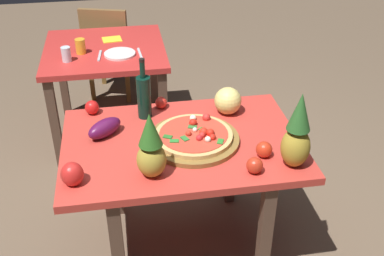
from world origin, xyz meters
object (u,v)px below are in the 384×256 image
object	(u,v)px
tomato_beside_pepper	(161,103)
drinking_glass_juice	(80,46)
display_table	(182,156)
melon	(228,101)
tomato_by_bottle	(92,107)
tomato_near_board	(255,165)
pizza_board	(194,140)
wine_bottle	(144,96)
dinner_plate	(120,54)
bell_pepper	(72,174)
eggplant	(105,128)
pineapple_left	(297,135)
fork_utensil	(100,56)
pizza	(195,135)
dining_chair	(109,47)
knife_utensil	(140,53)
napkin_folded	(112,39)
background_table	(106,62)
drinking_glass_water	(66,54)
pineapple_right	(151,149)
tomato_at_corner	(264,149)

from	to	relation	value
tomato_beside_pepper	drinking_glass_juice	world-z (taller)	drinking_glass_juice
display_table	melon	world-z (taller)	melon
tomato_by_bottle	tomato_near_board	xyz separation A→B (m)	(0.74, -0.66, -0.00)
pizza_board	wine_bottle	size ratio (longest dim) A/B	1.35
tomato_near_board	dinner_plate	world-z (taller)	tomato_near_board
bell_pepper	eggplant	size ratio (longest dim) A/B	0.56
pineapple_left	fork_utensil	world-z (taller)	pineapple_left
pizza	tomato_near_board	distance (m)	0.37
dining_chair	fork_utensil	distance (m)	0.85
pizza	knife_utensil	size ratio (longest dim) A/B	2.18
knife_utensil	napkin_folded	bearing A→B (deg)	118.28
bell_pepper	fork_utensil	distance (m)	1.41
wine_bottle	tomato_beside_pepper	bearing A→B (deg)	39.44
knife_utensil	pineapple_left	bearing A→B (deg)	-70.73
background_table	eggplant	bearing A→B (deg)	-90.04
pineapple_left	display_table	bearing A→B (deg)	149.57
wine_bottle	tomato_near_board	size ratio (longest dim) A/B	4.41
pineapple_left	dinner_plate	distance (m)	1.63
background_table	knife_utensil	world-z (taller)	knife_utensil
dining_chair	drinking_glass_juice	bearing A→B (deg)	92.83
drinking_glass_water	knife_utensil	bearing A→B (deg)	5.55
pizza_board	pineapple_left	bearing A→B (deg)	-32.06
pizza_board	pineapple_right	bearing A→B (deg)	-134.28
tomato_beside_pepper	tomato_at_corner	world-z (taller)	tomato_at_corner
drinking_glass_juice	drinking_glass_water	xyz separation A→B (m)	(-0.09, -0.12, -0.00)
pizza_board	dinner_plate	xyz separation A→B (m)	(-0.33, 1.17, -0.00)
tomato_beside_pepper	tomato_near_board	world-z (taller)	tomato_near_board
eggplant	knife_utensil	xyz separation A→B (m)	(0.25, 1.04, -0.04)
drinking_glass_water	pizza_board	bearing A→B (deg)	-58.38
pizza_board	tomato_beside_pepper	world-z (taller)	tomato_beside_pepper
background_table	tomato_by_bottle	bearing A→B (deg)	-94.17
background_table	napkin_folded	xyz separation A→B (m)	(0.06, 0.15, 0.12)
tomato_at_corner	drinking_glass_water	bearing A→B (deg)	127.58
background_table	tomato_at_corner	world-z (taller)	tomato_at_corner
bell_pepper	knife_utensil	xyz separation A→B (m)	(0.39, 1.41, -0.05)
display_table	pineapple_left	size ratio (longest dim) A/B	3.18
display_table	tomato_by_bottle	world-z (taller)	tomato_by_bottle
pineapple_right	drinking_glass_water	xyz separation A→B (m)	(-0.46, 1.36, -0.09)
background_table	pineapple_right	bearing A→B (deg)	-82.41
pizza_board	drinking_glass_water	xyz separation A→B (m)	(-0.69, 1.12, 0.04)
bell_pepper	fork_utensil	size ratio (longest dim) A/B	0.62
pineapple_right	tomato_at_corner	world-z (taller)	pineapple_right
melon	eggplant	world-z (taller)	melon
tomato_near_board	fork_utensil	world-z (taller)	tomato_near_board
pineapple_right	dinner_plate	distance (m)	1.41
wine_bottle	melon	xyz separation A→B (m)	(0.46, -0.03, -0.05)
pizza_board	tomato_at_corner	world-z (taller)	tomato_at_corner
tomato_near_board	drinking_glass_juice	bearing A→B (deg)	118.40
pizza	fork_utensil	distance (m)	1.26
display_table	tomato_at_corner	bearing A→B (deg)	-28.18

